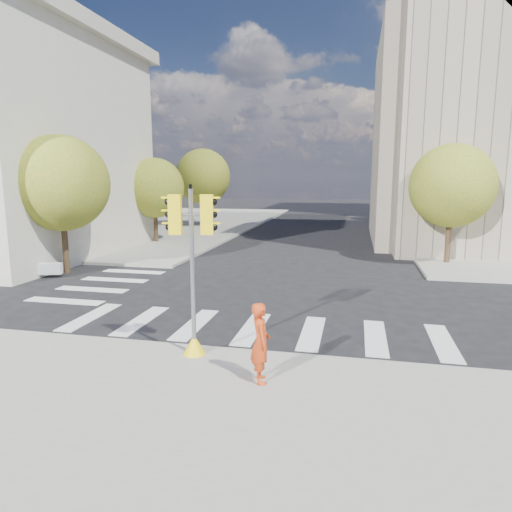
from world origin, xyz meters
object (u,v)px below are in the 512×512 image
Objects in this scene: lamp_far at (418,176)px; photographer at (261,343)px; traffic_signal at (193,285)px; lamp_near at (448,176)px.

lamp_far is 34.67m from photographer.
traffic_signal is 2.41m from photographer.
lamp_near is 14.00m from lamp_far.
lamp_near reaches higher than photographer.
traffic_signal is (-8.97, -32.60, -2.67)m from lamp_far.
lamp_near is 1.00× the size of lamp_far.
lamp_near is at bearing -90.00° from lamp_far.
traffic_signal is 2.39× the size of photographer.
lamp_near and lamp_far have the same top height.
photographer is at bearing -101.79° from lamp_far.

